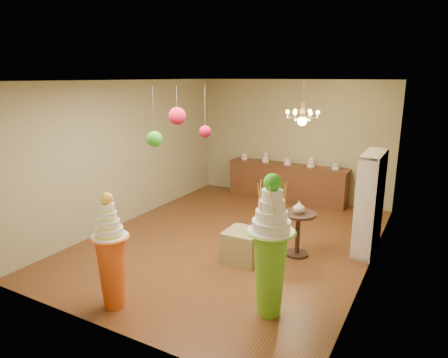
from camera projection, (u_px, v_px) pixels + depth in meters
The scene contains 17 objects.
floor at pixel (233, 240), 7.72m from camera, with size 6.50×6.50×0.00m, color #583118.
ceiling at pixel (233, 80), 6.98m from camera, with size 6.50×6.50×0.00m, color silver.
wall_back at pixel (292, 140), 10.11m from camera, with size 5.00×0.04×3.00m, color gray.
wall_front at pixel (103, 217), 4.59m from camera, with size 5.00×0.04×3.00m, color gray.
wall_left at pixel (129, 152), 8.51m from camera, with size 0.04×6.50×3.00m, color gray.
wall_right at pixel (376, 181), 6.18m from camera, with size 0.04×6.50×3.00m, color gray.
pedestal_green at pixel (270, 256), 5.13m from camera, with size 0.65×0.65×1.92m.
pedestal_orange at pixel (112, 262), 5.35m from camera, with size 0.54×0.54×1.63m.
burlap_riser at pixel (243, 246), 6.80m from camera, with size 0.59×0.59×0.54m, color olive.
sideboard at pixel (287, 182), 10.13m from camera, with size 3.04×0.54×1.16m.
shelving_unit at pixel (370, 202), 7.09m from camera, with size 0.33×1.20×1.80m.
round_table at pixel (298, 228), 6.95m from camera, with size 0.65×0.65×0.79m.
vase at pixel (299, 207), 6.85m from camera, with size 0.20×0.20×0.21m, color beige.
pom_red_left at pixel (177, 116), 5.46m from camera, with size 0.24×0.24×0.58m.
pom_green_mid at pixel (155, 139), 5.38m from camera, with size 0.21×0.21×0.86m.
pom_red_right at pixel (205, 131), 5.52m from camera, with size 0.17×0.17×0.76m.
chandelier at pixel (302, 118), 7.52m from camera, with size 0.81×0.81×0.85m.
Camera 1 is at (3.31, -6.38, 3.07)m, focal length 32.00 mm.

